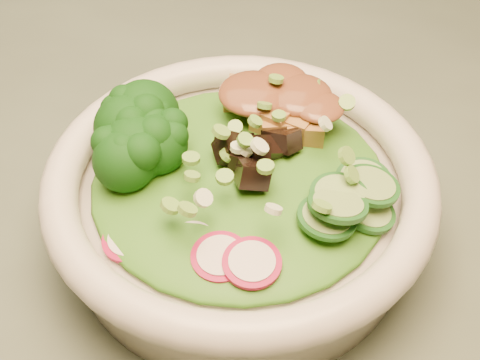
# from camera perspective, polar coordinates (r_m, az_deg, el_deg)

# --- Properties ---
(dining_table) EXTENTS (1.20, 0.80, 0.75)m
(dining_table) POSITION_cam_1_polar(r_m,az_deg,el_deg) (0.69, -16.45, -5.58)
(dining_table) COLOR black
(dining_table) RESTS_ON ground
(salad_bowl) EXTENTS (0.29, 0.29, 0.08)m
(salad_bowl) POSITION_cam_1_polar(r_m,az_deg,el_deg) (0.50, -0.00, -1.66)
(salad_bowl) COLOR beige
(salad_bowl) RESTS_ON dining_table
(lettuce_bed) EXTENTS (0.22, 0.22, 0.03)m
(lettuce_bed) POSITION_cam_1_polar(r_m,az_deg,el_deg) (0.48, 0.00, 0.08)
(lettuce_bed) COLOR #256916
(lettuce_bed) RESTS_ON salad_bowl
(broccoli_florets) EXTENTS (0.09, 0.08, 0.05)m
(broccoli_florets) POSITION_cam_1_polar(r_m,az_deg,el_deg) (0.49, -7.38, 3.26)
(broccoli_florets) COLOR black
(broccoli_florets) RESTS_ON salad_bowl
(radish_slices) EXTENTS (0.12, 0.05, 0.02)m
(radish_slices) POSITION_cam_1_polar(r_m,az_deg,el_deg) (0.43, -2.89, -5.79)
(radish_slices) COLOR maroon
(radish_slices) RESTS_ON salad_bowl
(cucumber_slices) EXTENTS (0.08, 0.08, 0.04)m
(cucumber_slices) POSITION_cam_1_polar(r_m,az_deg,el_deg) (0.46, 8.01, -1.05)
(cucumber_slices) COLOR #87AF61
(cucumber_slices) RESTS_ON salad_bowl
(mushroom_heap) EXTENTS (0.08, 0.08, 0.04)m
(mushroom_heap) POSITION_cam_1_polar(r_m,az_deg,el_deg) (0.48, 0.54, 2.38)
(mushroom_heap) COLOR black
(mushroom_heap) RESTS_ON salad_bowl
(tofu_cubes) EXTENTS (0.10, 0.07, 0.04)m
(tofu_cubes) POSITION_cam_1_polar(r_m,az_deg,el_deg) (0.52, 2.79, 5.97)
(tofu_cubes) COLOR #A37436
(tofu_cubes) RESTS_ON salad_bowl
(peanut_sauce) EXTENTS (0.07, 0.06, 0.02)m
(peanut_sauce) POSITION_cam_1_polar(r_m,az_deg,el_deg) (0.51, 2.84, 7.16)
(peanut_sauce) COLOR brown
(peanut_sauce) RESTS_ON tofu_cubes
(scallion_garnish) EXTENTS (0.20, 0.20, 0.03)m
(scallion_garnish) POSITION_cam_1_polar(r_m,az_deg,el_deg) (0.46, -0.00, 2.31)
(scallion_garnish) COLOR #6AA43A
(scallion_garnish) RESTS_ON salad_bowl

